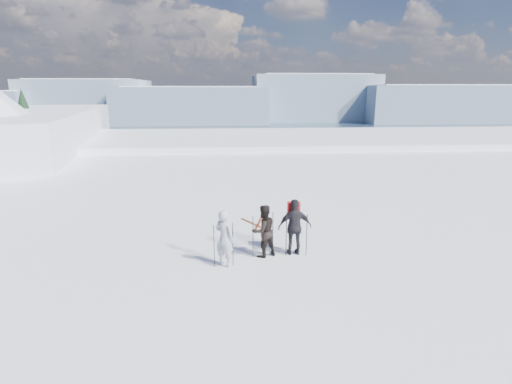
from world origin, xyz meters
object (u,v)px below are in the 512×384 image
skier_dark (263,231)px  skis_loose (256,224)px  skier_grey (224,238)px  skier_pack (295,227)px

skier_dark → skis_loose: bearing=-117.8°
skier_grey → skier_pack: skier_pack is taller
skier_dark → skier_pack: bearing=157.0°
skier_pack → skis_loose: size_ratio=1.02×
skier_grey → skier_dark: 1.28m
skier_pack → skis_loose: bearing=-72.2°
skier_grey → skier_dark: skier_grey is taller
skier_grey → skis_loose: skier_grey is taller
skis_loose → skier_dark: bearing=-90.1°
skier_grey → skis_loose: 3.71m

